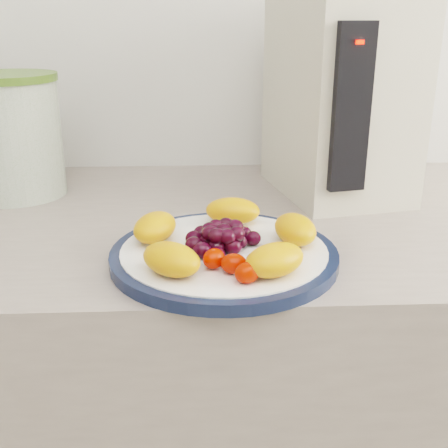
{
  "coord_description": "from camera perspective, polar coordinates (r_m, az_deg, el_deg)",
  "views": [
    {
      "loc": [
        0.0,
        0.38,
        1.19
      ],
      "look_at": [
        0.03,
        1.02,
        0.95
      ],
      "focal_mm": 45.0,
      "sensor_mm": 36.0,
      "label": 1
    }
  ],
  "objects": [
    {
      "name": "appliance_led",
      "position": [
        0.82,
        13.61,
        17.52
      ],
      "size": [
        0.01,
        0.01,
        0.01
      ],
      "primitive_type": "cube",
      "rotation": [
        0.0,
        0.0,
        0.2
      ],
      "color": "#FF0C05",
      "rests_on": "appliance_panel"
    },
    {
      "name": "canister",
      "position": [
        1.01,
        -20.67,
        8.03
      ],
      "size": [
        0.18,
        0.18,
        0.19
      ],
      "primitive_type": "cylinder",
      "rotation": [
        0.0,
        0.0,
        0.11
      ],
      "color": "#305719",
      "rests_on": "counter"
    },
    {
      "name": "counter",
      "position": [
        1.11,
        -2.28,
        -21.48
      ],
      "size": [
        3.5,
        0.6,
        0.9
      ],
      "primitive_type": "cube",
      "color": "gray",
      "rests_on": "floor"
    },
    {
      "name": "plate_face",
      "position": [
        0.71,
        -0.0,
        -3.15
      ],
      "size": [
        0.26,
        0.26,
        0.02
      ],
      "primitive_type": "cylinder",
      "color": "white",
      "rests_on": "counter"
    },
    {
      "name": "canister_lid",
      "position": [
        1.0,
        -21.41,
        13.72
      ],
      "size": [
        0.18,
        0.18,
        0.01
      ],
      "primitive_type": "cylinder",
      "rotation": [
        0.0,
        0.0,
        0.11
      ],
      "color": "#4C6927",
      "rests_on": "canister"
    },
    {
      "name": "plate_rim",
      "position": [
        0.71,
        -0.0,
        -3.23
      ],
      "size": [
        0.29,
        0.29,
        0.01
      ],
      "primitive_type": "cylinder",
      "color": "#141F3A",
      "rests_on": "counter"
    },
    {
      "name": "appliance_body",
      "position": [
        0.97,
        11.65,
        12.37
      ],
      "size": [
        0.23,
        0.29,
        0.32
      ],
      "primitive_type": "cube",
      "rotation": [
        0.0,
        0.0,
        0.2
      ],
      "color": "beige",
      "rests_on": "counter"
    },
    {
      "name": "appliance_panel",
      "position": [
        0.84,
        12.76,
        11.3
      ],
      "size": [
        0.06,
        0.03,
        0.24
      ],
      "primitive_type": "cube",
      "rotation": [
        0.0,
        0.0,
        0.2
      ],
      "color": "black",
      "rests_on": "appliance_body"
    },
    {
      "name": "fruit_plate",
      "position": [
        0.69,
        0.14,
        -1.4
      ],
      "size": [
        0.25,
        0.24,
        0.04
      ],
      "color": "orange",
      "rests_on": "plate_face"
    }
  ]
}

